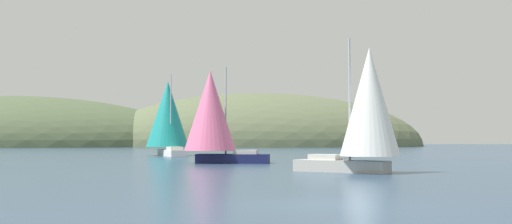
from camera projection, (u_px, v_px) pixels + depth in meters
The scene contains 6 objects.
ground_plane at pixel (319, 205), 20.63m from camera, with size 360.00×360.00×0.00m, color #2D4760.
headland_left at pixel (11, 146), 152.82m from camera, with size 89.57×44.00×24.44m, color #4C5B3D.
headland_center at pixel (259, 146), 155.61m from camera, with size 80.95×44.00×26.05m, color #5B6647.
sailboat_white_mainsail at pixel (367, 107), 39.34m from camera, with size 7.14×6.22×8.48m.
sailboat_teal_sail at pixel (168, 116), 76.88m from camera, with size 6.51×9.37×9.76m.
sailboat_pink_spinnaker at pixel (212, 114), 54.42m from camera, with size 7.73×5.13×8.24m.
Camera 1 is at (-3.02, -20.62, 2.21)m, focal length 44.51 mm.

